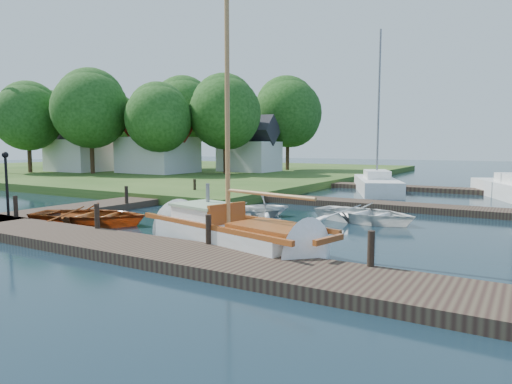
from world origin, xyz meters
The scene contains 29 objects.
ground centered at (0.00, 0.00, 0.00)m, with size 160.00×160.00×0.00m, color black.
near_dock centered at (0.00, -6.00, 0.15)m, with size 18.00×2.20×0.30m, color #32211B.
left_dock centered at (-8.00, 2.00, 0.15)m, with size 2.20×18.00×0.30m, color #32211B.
far_dock centered at (2.00, 6.50, 0.15)m, with size 14.00×1.60×0.30m, color #32211B.
shore centered at (-28.00, 22.00, 0.25)m, with size 50.00×40.00×0.50m, color #2B4C18.
mooring_post_0 centered at (-7.50, -5.00, 0.70)m, with size 0.16×0.16×0.80m, color black.
mooring_post_1 centered at (-3.00, -5.00, 0.70)m, with size 0.16×0.16×0.80m, color black.
mooring_post_2 centered at (1.50, -5.00, 0.70)m, with size 0.16×0.16×0.80m, color black.
mooring_post_3 centered at (6.00, -5.00, 0.70)m, with size 0.16×0.16×0.80m, color black.
mooring_post_4 centered at (-7.00, 0.00, 0.70)m, with size 0.16×0.16×0.80m, color black.
mooring_post_5 centered at (-7.00, 5.00, 0.70)m, with size 0.16×0.16×0.80m, color black.
lamp_post centered at (-8.00, -5.00, 1.87)m, with size 0.24×0.24×2.44m.
sailboat centered at (1.76, -4.01, 0.34)m, with size 7.41×3.60×9.83m.
dinghy centered at (-5.12, -3.58, 0.45)m, with size 3.13×4.38×0.91m, color brown.
tender_a centered at (-1.36, 1.25, 0.32)m, with size 2.20×3.08×0.64m, color silver.
tender_b centered at (-0.58, 1.70, 0.52)m, with size 1.70×1.98×1.04m, color silver.
tender_c centered at (3.51, 2.39, 0.42)m, with size 2.88×4.04×0.84m, color silver.
marina_boat_1 centered at (0.65, 13.67, 0.56)m, with size 5.07×7.98×10.04m.
house_a centered at (-20.00, 16.00, 2.96)m, with size 6.30×5.00×6.29m.
house_b centered at (-28.00, 14.00, 2.77)m, with size 5.77×4.50×5.79m.
house_c centered at (-14.00, 22.00, 2.58)m, with size 5.25×4.00×5.28m.
tree_0 centered at (-30.00, 10.05, 5.53)m, with size 6.12×6.07×8.28m.
tree_1 centered at (-24.00, 12.05, 6.09)m, with size 6.70×6.70×9.20m.
tree_2 centered at (-18.00, 14.05, 5.25)m, with size 5.83×5.75×7.82m.
tree_3 centered at (-14.00, 18.05, 5.81)m, with size 6.41×6.38×8.74m.
tree_4 centered at (-22.00, 22.05, 6.37)m, with size 7.01×7.01×9.66m.
tree_5 centered at (-30.00, 20.05, 5.42)m, with size 6.00×5.94×8.10m.
tree_6 centered at (-36.00, 16.05, 5.64)m, with size 6.24×6.20×8.46m.
tree_7 centered at (-12.00, 26.05, 6.20)m, with size 6.83×6.83×9.38m.
Camera 1 is at (8.94, -14.82, 2.99)m, focal length 32.00 mm.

